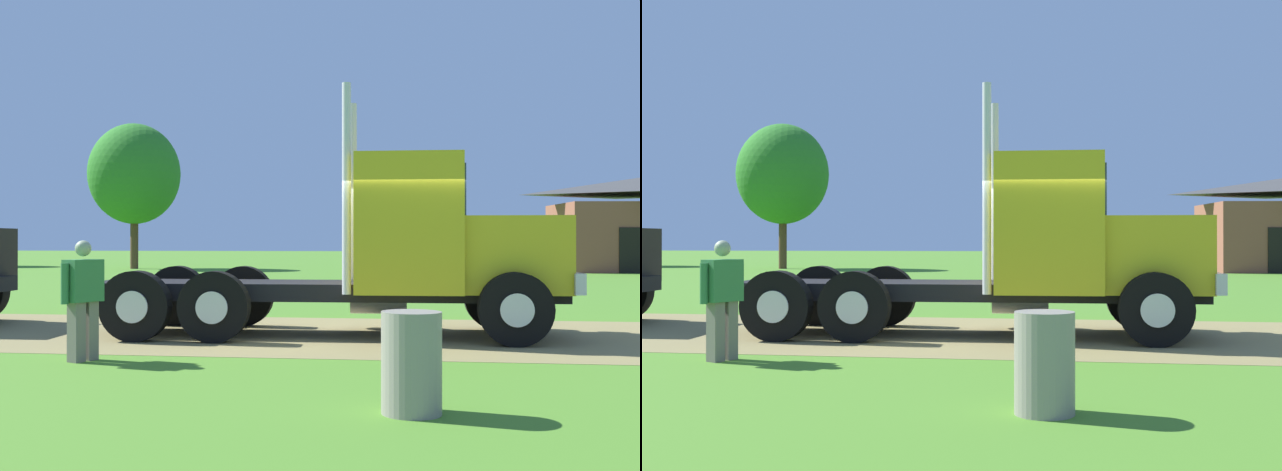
{
  "view_description": "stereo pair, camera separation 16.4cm",
  "coord_description": "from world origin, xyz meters",
  "views": [
    {
      "loc": [
        0.4,
        -12.86,
        1.58
      ],
      "look_at": [
        -1.41,
        1.18,
        1.67
      ],
      "focal_mm": 43.4,
      "sensor_mm": 36.0,
      "label": 1
    },
    {
      "loc": [
        0.56,
        -12.84,
        1.58
      ],
      "look_at": [
        -1.41,
        1.18,
        1.67
      ],
      "focal_mm": 43.4,
      "sensor_mm": 36.0,
      "label": 2
    }
  ],
  "objects": [
    {
      "name": "tree_mid",
      "position": [
        -15.35,
        28.46,
        5.28
      ],
      "size": [
        5.09,
        5.09,
        8.09
      ],
      "color": "#513823",
      "rests_on": "ground_plane"
    },
    {
      "name": "steel_barrel",
      "position": [
        0.33,
        -5.78,
        0.47
      ],
      "size": [
        0.55,
        0.55,
        0.93
      ],
      "primitive_type": "cylinder",
      "color": "gray",
      "rests_on": "ground_plane"
    },
    {
      "name": "dirt_track",
      "position": [
        0.0,
        0.0,
        0.0
      ],
      "size": [
        120.0,
        5.39,
        0.01
      ],
      "primitive_type": "cube",
      "color": "olive",
      "rests_on": "ground_plane"
    },
    {
      "name": "ground_plane",
      "position": [
        0.0,
        0.0,
        0.0
      ],
      "size": [
        200.0,
        200.0,
        0.0
      ],
      "primitive_type": "plane",
      "color": "#4B8126"
    },
    {
      "name": "visitor_walking_mid",
      "position": [
        -3.97,
        -3.23,
        0.86
      ],
      "size": [
        0.44,
        0.63,
        1.58
      ],
      "color": "#33723F",
      "rests_on": "ground_plane"
    },
    {
      "name": "truck_foreground_white",
      "position": [
        0.1,
        0.02,
        1.36
      ],
      "size": [
        7.91,
        2.87,
        4.03
      ],
      "color": "black",
      "rests_on": "ground_plane"
    }
  ]
}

